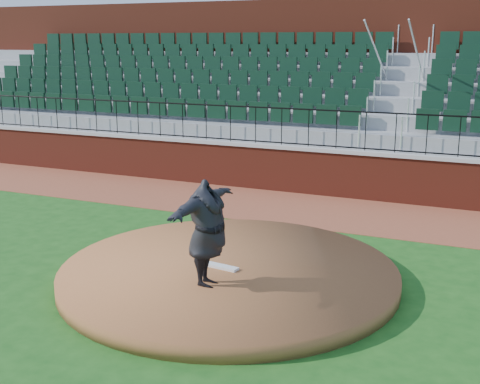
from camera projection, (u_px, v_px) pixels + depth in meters
name	position (u px, v px, depth m)	size (l,w,h in m)	color
ground	(205.00, 284.00, 10.68)	(90.00, 90.00, 0.00)	#194F16
warning_track	(302.00, 208.00, 15.49)	(34.00, 3.20, 0.01)	brown
field_wall	(321.00, 173.00, 16.77)	(34.00, 0.35, 1.20)	maroon
wall_cap	(322.00, 149.00, 16.61)	(34.00, 0.45, 0.10)	#B7B7B7
wall_railing	(322.00, 129.00, 16.48)	(34.00, 0.05, 1.00)	black
seating_stands	(348.00, 101.00, 18.79)	(34.00, 5.10, 4.60)	gray
concourse_wall	(369.00, 81.00, 21.17)	(34.00, 0.50, 5.50)	maroon
pitchers_mound	(229.00, 273.00, 10.83)	(5.89, 5.89, 0.25)	brown
pitching_rubber	(221.00, 267.00, 10.73)	(0.66, 0.17, 0.04)	white
pitcher	(207.00, 233.00, 9.78)	(2.15, 0.59, 1.75)	black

